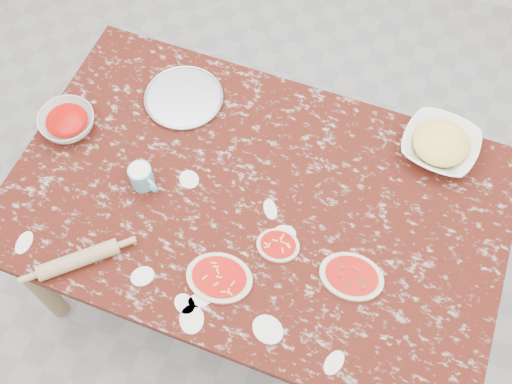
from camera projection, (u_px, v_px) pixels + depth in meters
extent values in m
plane|color=gray|center=(256.00, 279.00, 2.60)|extent=(4.00, 4.00, 0.00)
cube|color=#3B110B|center=(256.00, 202.00, 1.96)|extent=(1.60, 1.00, 0.04)
cube|color=#8A724E|center=(256.00, 210.00, 2.01)|extent=(1.50, 0.90, 0.08)
cylinder|color=#8A724E|center=(34.00, 281.00, 2.23)|extent=(0.07, 0.07, 0.71)
cylinder|color=#8A724E|center=(135.00, 109.00, 2.60)|extent=(0.07, 0.07, 0.71)
cylinder|color=#8A724E|center=(466.00, 215.00, 2.36)|extent=(0.07, 0.07, 0.71)
cylinder|color=#B2B2B7|center=(184.00, 98.00, 2.13)|extent=(0.34, 0.34, 0.01)
imported|color=white|center=(68.00, 122.00, 2.05)|extent=(0.22, 0.22, 0.06)
imported|color=white|center=(440.00, 146.00, 2.01)|extent=(0.28, 0.28, 0.06)
cylinder|color=#6EB3CE|center=(141.00, 177.00, 1.93)|extent=(0.08, 0.08, 0.09)
torus|color=#6EB3CE|center=(151.00, 185.00, 1.92)|extent=(0.06, 0.03, 0.06)
cylinder|color=silver|center=(140.00, 172.00, 1.91)|extent=(0.06, 0.06, 0.01)
ellipsoid|color=beige|center=(219.00, 278.00, 1.81)|extent=(0.22, 0.18, 0.01)
ellipsoid|color=red|center=(219.00, 277.00, 1.80)|extent=(0.18, 0.15, 0.00)
ellipsoid|color=beige|center=(278.00, 246.00, 1.86)|extent=(0.15, 0.13, 0.01)
ellipsoid|color=red|center=(278.00, 244.00, 1.85)|extent=(0.12, 0.10, 0.00)
ellipsoid|color=beige|center=(351.00, 277.00, 1.81)|extent=(0.20, 0.16, 0.01)
ellipsoid|color=red|center=(352.00, 276.00, 1.81)|extent=(0.17, 0.13, 0.00)
cylinder|color=tan|center=(78.00, 260.00, 1.82)|extent=(0.22, 0.21, 0.05)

